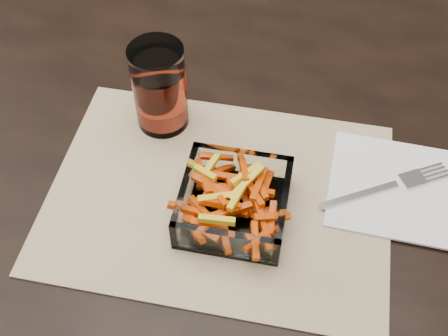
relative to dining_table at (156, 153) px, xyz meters
The scene contains 6 objects.
dining_table is the anchor object (origin of this frame).
placemat 0.20m from the dining_table, 34.29° to the right, with size 0.45×0.33×0.00m, color tan.
glass_bowl 0.24m from the dining_table, 34.53° to the right, with size 0.15×0.15×0.05m.
tumbler 0.15m from the dining_table, ahead, with size 0.08×0.08×0.13m.
napkin 0.37m from the dining_table, ahead, with size 0.16×0.16×0.00m, color white.
fork 0.37m from the dining_table, ahead, with size 0.16×0.13×0.00m.
Camera 1 is at (0.30, -0.50, 1.37)m, focal length 45.00 mm.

